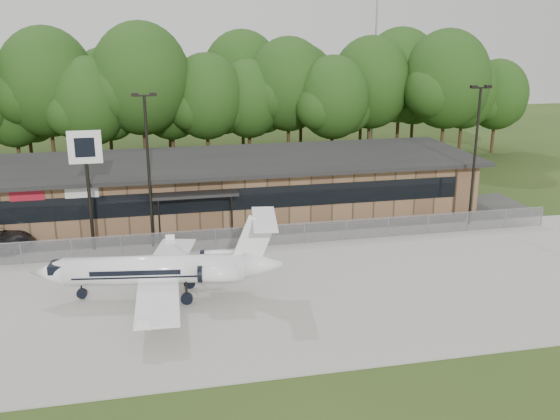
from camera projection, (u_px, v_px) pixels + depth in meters
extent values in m
plane|color=#2A4318|center=(279.00, 367.00, 27.17)|extent=(160.00, 160.00, 0.00)
cube|color=#9E9B93|center=(248.00, 292.00, 34.65)|extent=(64.00, 18.00, 0.08)
cube|color=#383835|center=(222.00, 228.00, 45.41)|extent=(50.00, 9.00, 0.06)
cube|color=olive|center=(214.00, 187.00, 49.05)|extent=(40.00, 10.00, 4.00)
cube|color=black|center=(222.00, 200.00, 44.27)|extent=(36.00, 0.08, 1.60)
cube|color=black|center=(214.00, 161.00, 47.97)|extent=(41.00, 11.50, 0.30)
cube|color=black|center=(194.00, 194.00, 43.12)|extent=(6.00, 1.60, 0.20)
cube|color=maroon|center=(27.00, 196.00, 41.27)|extent=(2.20, 0.06, 0.70)
cube|color=silver|center=(82.00, 193.00, 41.99)|extent=(2.20, 0.06, 0.70)
cube|color=gray|center=(231.00, 239.00, 40.99)|extent=(46.00, 0.03, 1.50)
cube|color=gray|center=(230.00, 228.00, 40.78)|extent=(46.00, 0.04, 0.04)
cylinder|color=gray|center=(376.00, 40.00, 72.97)|extent=(0.20, 0.20, 25.00)
cylinder|color=black|center=(149.00, 175.00, 40.15)|extent=(0.18, 0.18, 10.00)
cube|color=black|center=(144.00, 96.00, 38.70)|extent=(1.20, 0.12, 0.12)
cube|color=black|center=(135.00, 95.00, 38.57)|extent=(0.45, 0.30, 0.22)
cube|color=black|center=(153.00, 94.00, 38.79)|extent=(0.45, 0.30, 0.22)
cylinder|color=black|center=(474.00, 159.00, 44.84)|extent=(0.18, 0.18, 10.00)
cube|color=black|center=(481.00, 88.00, 43.39)|extent=(1.20, 0.12, 0.12)
cube|color=black|center=(474.00, 87.00, 43.26)|extent=(0.45, 0.30, 0.22)
cube|color=black|center=(488.00, 86.00, 43.48)|extent=(0.45, 0.30, 0.22)
cylinder|color=white|center=(155.00, 271.00, 33.45)|extent=(9.61, 2.88, 1.52)
cone|color=white|center=(47.00, 274.00, 33.08)|extent=(2.10, 1.78, 1.52)
cone|color=white|center=(263.00, 266.00, 33.79)|extent=(2.29, 1.81, 1.52)
cube|color=white|center=(158.00, 303.00, 30.62)|extent=(2.89, 5.94, 0.11)
cube|color=white|center=(170.00, 257.00, 36.60)|extent=(2.89, 5.94, 0.11)
cylinder|color=white|center=(219.00, 275.00, 32.50)|extent=(2.19, 1.15, 0.85)
cylinder|color=white|center=(220.00, 259.00, 34.77)|extent=(2.19, 1.15, 0.85)
cube|color=white|center=(254.00, 242.00, 33.36)|extent=(2.33, 0.47, 2.86)
cube|color=white|center=(264.00, 221.00, 33.06)|extent=(1.86, 4.50, 0.09)
cube|color=black|center=(59.00, 269.00, 33.05)|extent=(1.10, 1.26, 0.47)
cube|color=black|center=(188.00, 292.00, 33.93)|extent=(1.08, 2.36, 0.66)
cylinder|color=black|center=(82.00, 295.00, 33.56)|extent=(0.65, 0.65, 0.21)
cylinder|color=black|center=(89.00, 195.00, 40.00)|extent=(0.23, 0.23, 7.56)
cube|color=silver|center=(85.00, 147.00, 39.11)|extent=(2.08, 0.28, 2.08)
cube|color=black|center=(85.00, 147.00, 38.99)|extent=(1.23, 0.06, 1.23)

